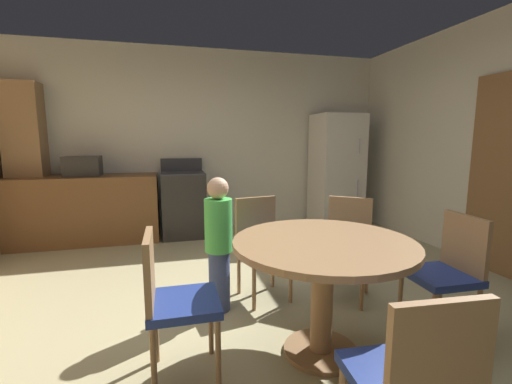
% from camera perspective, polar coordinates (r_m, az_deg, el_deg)
% --- Properties ---
extents(ground_plane, '(14.00, 14.00, 0.00)m').
position_cam_1_polar(ground_plane, '(2.78, -0.18, -20.96)').
color(ground_plane, tan).
extents(wall_back, '(5.78, 0.12, 2.70)m').
position_cam_1_polar(wall_back, '(5.36, -8.23, 8.36)').
color(wall_back, silver).
rests_on(wall_back, ground).
extents(kitchen_counter, '(1.85, 0.60, 0.90)m').
position_cam_1_polar(kitchen_counter, '(5.12, -26.33, -2.61)').
color(kitchen_counter, brown).
rests_on(kitchen_counter, ground).
extents(pantry_column, '(0.44, 0.36, 2.10)m').
position_cam_1_polar(pantry_column, '(5.41, -33.71, 3.80)').
color(pantry_column, '#9E754C').
rests_on(pantry_column, ground).
extents(oven_range, '(0.60, 0.60, 1.10)m').
position_cam_1_polar(oven_range, '(5.02, -11.95, -1.91)').
color(oven_range, '#2D2B28').
rests_on(oven_range, ground).
extents(refrigerator, '(0.68, 0.68, 1.76)m').
position_cam_1_polar(refrigerator, '(5.53, 13.17, 3.36)').
color(refrigerator, silver).
rests_on(refrigerator, ground).
extents(microwave, '(0.44, 0.32, 0.26)m').
position_cam_1_polar(microwave, '(5.05, -26.86, 3.85)').
color(microwave, '#2D2B28').
rests_on(microwave, kitchen_counter).
extents(door_panelled, '(0.05, 0.84, 2.04)m').
position_cam_1_polar(door_panelled, '(4.25, 36.29, 2.20)').
color(door_panelled, olive).
rests_on(door_panelled, ground).
extents(dining_table, '(1.14, 1.14, 0.76)m').
position_cam_1_polar(dining_table, '(2.24, 11.08, -11.86)').
color(dining_table, '#9E754C').
rests_on(dining_table, ground).
extents(chair_northeast, '(0.56, 0.56, 0.87)m').
position_cam_1_polar(chair_northeast, '(3.14, 14.90, -7.81)').
color(chair_northeast, '#9E754C').
rests_on(chair_northeast, ground).
extents(chair_north, '(0.46, 0.46, 0.87)m').
position_cam_1_polar(chair_north, '(3.03, 0.83, -8.08)').
color(chair_north, '#9E754C').
rests_on(chair_north, ground).
extents(chair_south, '(0.43, 0.43, 0.87)m').
position_cam_1_polar(chair_south, '(1.56, 24.92, -26.54)').
color(chair_south, '#9E754C').
rests_on(chair_south, ground).
extents(chair_east, '(0.42, 0.42, 0.87)m').
position_cam_1_polar(chair_east, '(2.76, 29.36, -10.98)').
color(chair_east, '#9E754C').
rests_on(chair_east, ground).
extents(chair_west, '(0.40, 0.40, 0.87)m').
position_cam_1_polar(chair_west, '(2.08, -13.85, -16.47)').
color(chair_west, '#9E754C').
rests_on(chair_west, ground).
extents(person_child, '(0.31, 0.31, 1.09)m').
position_cam_1_polar(person_child, '(2.76, -6.22, -8.14)').
color(person_child, '#3D4C84').
rests_on(person_child, ground).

